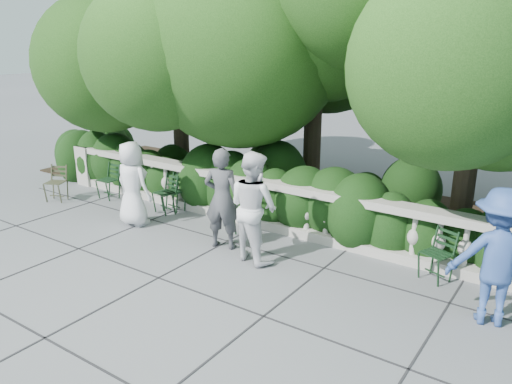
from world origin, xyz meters
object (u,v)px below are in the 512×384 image
Objects in this scene: chair_weathered at (54,203)px; chair_c at (161,214)px; chair_d at (244,236)px; person_businessman at (133,184)px; chair_a at (169,213)px; chair_b at (105,200)px; person_casual_man at (253,207)px; person_woman_grey at (222,199)px; person_older_blue at (497,257)px; chair_e at (428,282)px.

chair_c is at bearing -6.94° from chair_weathered.
chair_d is 0.49× the size of person_businessman.
chair_weathered is at bearing -157.25° from chair_a.
chair_a is 1.00× the size of chair_b.
chair_d is (3.99, 0.04, 0.00)m from chair_b.
chair_a is 3.11m from person_casual_man.
chair_a is 2.85m from chair_weathered.
person_woman_grey is 0.98× the size of person_older_blue.
chair_e is 1.50m from person_older_blue.
chair_c and chair_e have the same top height.
chair_c is (1.79, 0.04, 0.00)m from chair_b.
person_casual_man is at bearing -7.09° from chair_b.
chair_b is 0.45× the size of person_older_blue.
chair_b is at bearing -18.81° from person_businessman.
chair_weathered is 0.46× the size of person_woman_grey.
chair_a is 0.19m from chair_c.
chair_e is 3.67m from person_woman_grey.
chair_b is 3.99m from chair_d.
person_woman_grey is (2.18, -0.61, 0.91)m from chair_c.
person_woman_grey is at bearing -146.80° from chair_e.
person_businessman reaches higher than chair_a.
chair_c is 2.44m from person_woman_grey.
chair_c is 0.49× the size of person_businessman.
chair_b is (-1.89, -0.20, 0.00)m from chair_a.
chair_d is 1.00× the size of chair_e.
person_woman_grey is (2.08, -0.77, 0.91)m from chair_a.
person_casual_man is (-2.73, -0.82, 0.94)m from chair_e.
chair_b is 1.00× the size of chair_c.
chair_c is 0.45× the size of person_older_blue.
chair_a is 2.11m from chair_d.
person_older_blue is at bearing -3.87° from chair_a.
chair_d is at bearing -25.70° from person_older_blue.
person_older_blue is (4.44, -0.54, 0.93)m from chair_d.
person_businessman is (-2.21, -0.71, 0.85)m from chair_d.
chair_e is at bearing 1.79° from chair_a.
chair_weathered is at bearing -133.55° from chair_b.
chair_weathered is at bearing -153.27° from chair_c.
person_businessman reaches higher than chair_b.
person_older_blue is (6.64, -0.54, 0.93)m from chair_c.
chair_a is 0.45× the size of person_older_blue.
chair_a is at bearing -4.43° from chair_weathered.
person_woman_grey is at bearing -175.40° from person_businessman.
chair_e is at bearing 2.19° from chair_b.
chair_e is 0.45× the size of person_older_blue.
person_woman_grey is at bearing -17.98° from chair_a.
person_woman_grey is (3.97, -0.57, 0.91)m from chair_b.
chair_c is 1.11m from person_businessman.
chair_b is at bearing -157.33° from chair_e.
chair_weathered is 4.84m from person_woman_grey.
chair_a and chair_b have the same top height.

